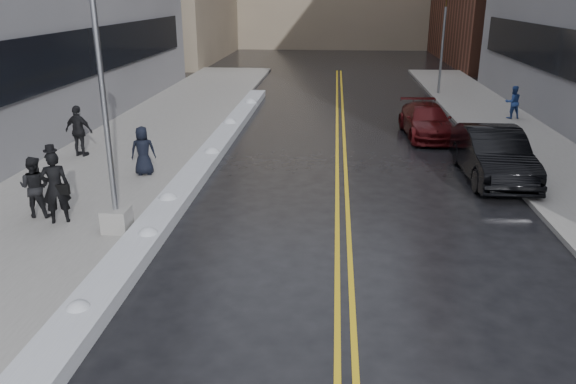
% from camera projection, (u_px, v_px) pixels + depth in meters
% --- Properties ---
extents(ground, '(160.00, 160.00, 0.00)m').
position_uv_depth(ground, '(231.00, 278.00, 12.39)').
color(ground, black).
rests_on(ground, ground).
extents(sidewalk_west, '(5.50, 50.00, 0.15)m').
position_uv_depth(sidewalk_west, '(132.00, 150.00, 22.19)').
color(sidewalk_west, gray).
rests_on(sidewalk_west, ground).
extents(sidewalk_east, '(4.00, 50.00, 0.15)m').
position_uv_depth(sidewalk_east, '(542.00, 159.00, 20.98)').
color(sidewalk_east, gray).
rests_on(sidewalk_east, ground).
extents(lane_line_left, '(0.12, 50.00, 0.01)m').
position_uv_depth(lane_line_left, '(337.00, 156.00, 21.59)').
color(lane_line_left, gold).
rests_on(lane_line_left, ground).
extents(lane_line_right, '(0.12, 50.00, 0.01)m').
position_uv_depth(lane_line_right, '(345.00, 156.00, 21.57)').
color(lane_line_right, gold).
rests_on(lane_line_right, ground).
extents(snow_ridge, '(0.90, 30.00, 0.34)m').
position_uv_depth(snow_ridge, '(203.00, 164.00, 20.03)').
color(snow_ridge, silver).
rests_on(snow_ridge, ground).
extents(lamppost, '(0.65, 0.65, 7.62)m').
position_uv_depth(lamppost, '(108.00, 141.00, 13.67)').
color(lamppost, gray).
rests_on(lamppost, sidewalk_west).
extents(fire_hydrant, '(0.26, 0.26, 0.73)m').
position_uv_depth(fire_hydrant, '(516.00, 146.00, 20.90)').
color(fire_hydrant, maroon).
rests_on(fire_hydrant, sidewalk_east).
extents(traffic_signal, '(0.16, 0.20, 6.00)m').
position_uv_depth(traffic_signal, '(443.00, 38.00, 33.12)').
color(traffic_signal, gray).
rests_on(traffic_signal, sidewalk_east).
extents(pedestrian_fedora, '(0.84, 0.71, 1.96)m').
position_uv_depth(pedestrian_fedora, '(55.00, 187.00, 14.69)').
color(pedestrian_fedora, black).
rests_on(pedestrian_fedora, sidewalk_west).
extents(pedestrian_b, '(0.83, 0.66, 1.69)m').
position_uv_depth(pedestrian_b, '(35.00, 187.00, 15.15)').
color(pedestrian_b, black).
rests_on(pedestrian_b, sidewalk_west).
extents(pedestrian_c, '(0.91, 0.72, 1.65)m').
position_uv_depth(pedestrian_c, '(143.00, 151.00, 18.66)').
color(pedestrian_c, black).
rests_on(pedestrian_c, sidewalk_west).
extents(pedestrian_d, '(1.19, 0.68, 1.90)m').
position_uv_depth(pedestrian_d, '(79.00, 131.00, 20.77)').
color(pedestrian_d, black).
rests_on(pedestrian_d, sidewalk_west).
extents(pedestrian_east, '(0.85, 0.70, 1.57)m').
position_uv_depth(pedestrian_east, '(513.00, 102.00, 27.11)').
color(pedestrian_east, navy).
rests_on(pedestrian_east, sidewalk_east).
extents(car_black, '(1.87, 5.22, 1.71)m').
position_uv_depth(car_black, '(493.00, 154.00, 18.68)').
color(car_black, black).
rests_on(car_black, ground).
extents(car_maroon, '(2.15, 4.77, 1.36)m').
position_uv_depth(car_maroon, '(426.00, 121.00, 24.35)').
color(car_maroon, '#490B0D').
rests_on(car_maroon, ground).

